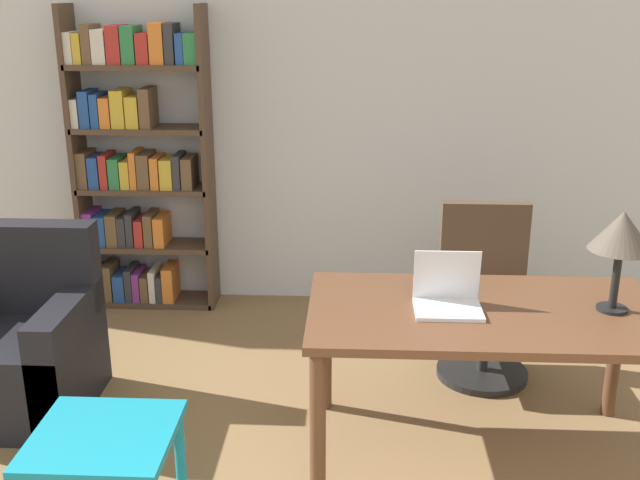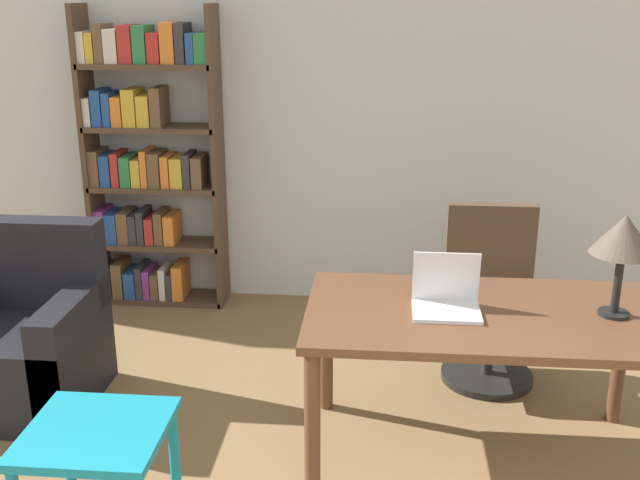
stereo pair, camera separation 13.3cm
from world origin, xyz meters
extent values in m
cube|color=silver|center=(0.00, 4.53, 1.35)|extent=(8.00, 0.06, 2.70)
cube|color=brown|center=(0.54, 2.59, 0.73)|extent=(1.61, 0.87, 0.04)
cylinder|color=brown|center=(-0.21, 2.22, 0.35)|extent=(0.07, 0.07, 0.71)
cylinder|color=brown|center=(-0.21, 2.97, 0.35)|extent=(0.07, 0.07, 0.71)
cylinder|color=brown|center=(1.28, 2.97, 0.35)|extent=(0.07, 0.07, 0.71)
cube|color=silver|center=(0.36, 2.56, 0.76)|extent=(0.30, 0.24, 0.02)
cube|color=silver|center=(0.36, 2.66, 0.88)|extent=(0.30, 0.03, 0.24)
cube|color=#19233D|center=(0.36, 2.67, 0.88)|extent=(0.27, 0.03, 0.21)
cylinder|color=black|center=(1.10, 2.61, 0.75)|extent=(0.14, 0.14, 0.01)
cylinder|color=black|center=(1.10, 2.61, 0.90)|extent=(0.04, 0.04, 0.27)
cone|color=#4C4238|center=(1.10, 2.61, 1.12)|extent=(0.28, 0.28, 0.18)
cylinder|color=black|center=(0.68, 3.36, 0.02)|extent=(0.52, 0.52, 0.04)
cylinder|color=#262626|center=(0.68, 3.36, 0.20)|extent=(0.06, 0.06, 0.31)
cube|color=#4C3828|center=(0.68, 3.36, 0.40)|extent=(0.53, 0.53, 0.10)
cube|color=#4C3828|center=(0.68, 3.58, 0.71)|extent=(0.50, 0.08, 0.52)
cube|color=teal|center=(-0.99, 1.82, 0.53)|extent=(0.52, 0.51, 0.04)
cylinder|color=teal|center=(-1.21, 2.04, 0.26)|extent=(0.04, 0.04, 0.51)
cylinder|color=teal|center=(-0.76, 2.04, 0.26)|extent=(0.04, 0.04, 0.51)
cube|color=black|center=(-1.82, 2.87, 0.23)|extent=(0.75, 0.73, 0.45)
cube|color=black|center=(-1.82, 3.15, 0.70)|extent=(0.75, 0.16, 0.49)
cube|color=black|center=(-1.53, 2.87, 0.31)|extent=(0.16, 0.73, 0.63)
cube|color=#4C3828|center=(-1.94, 4.34, 1.02)|extent=(0.04, 0.28, 2.05)
cube|color=#4C3828|center=(-1.06, 4.34, 1.02)|extent=(0.04, 0.28, 2.05)
cube|color=#4C3828|center=(-1.50, 4.34, 0.02)|extent=(0.88, 0.28, 0.04)
cube|color=#333338|center=(-1.88, 4.34, 0.15)|extent=(0.08, 0.24, 0.22)
cube|color=brown|center=(-1.80, 4.34, 0.16)|extent=(0.07, 0.24, 0.26)
cube|color=#234C99|center=(-1.71, 4.34, 0.13)|extent=(0.08, 0.24, 0.19)
cube|color=#333338|center=(-1.64, 4.34, 0.15)|extent=(0.05, 0.24, 0.23)
cube|color=#7F338C|center=(-1.59, 4.34, 0.14)|extent=(0.05, 0.24, 0.21)
cube|color=brown|center=(-1.53, 4.34, 0.13)|extent=(0.05, 0.24, 0.19)
cube|color=silver|center=(-1.47, 4.34, 0.15)|extent=(0.04, 0.24, 0.23)
cube|color=#333338|center=(-1.43, 4.34, 0.13)|extent=(0.04, 0.24, 0.19)
cube|color=orange|center=(-1.36, 4.34, 0.16)|extent=(0.08, 0.24, 0.25)
cube|color=#4C3828|center=(-1.50, 4.34, 0.43)|extent=(0.88, 0.28, 0.04)
cube|color=#7F338C|center=(-1.89, 4.34, 0.56)|extent=(0.07, 0.24, 0.24)
cube|color=#234C99|center=(-1.81, 4.34, 0.55)|extent=(0.08, 0.24, 0.21)
cube|color=brown|center=(-1.73, 4.34, 0.56)|extent=(0.08, 0.24, 0.22)
cube|color=#333338|center=(-1.66, 4.34, 0.55)|extent=(0.05, 0.24, 0.21)
cube|color=#333338|center=(-1.60, 4.34, 0.56)|extent=(0.05, 0.24, 0.23)
cube|color=#B72D28|center=(-1.54, 4.34, 0.54)|extent=(0.06, 0.24, 0.19)
cube|color=brown|center=(-1.47, 4.34, 0.56)|extent=(0.06, 0.24, 0.23)
cube|color=orange|center=(-1.40, 4.34, 0.55)|extent=(0.07, 0.24, 0.21)
cube|color=#4C3828|center=(-1.50, 4.34, 0.84)|extent=(0.88, 0.28, 0.04)
cube|color=brown|center=(-1.89, 4.34, 0.98)|extent=(0.07, 0.24, 0.24)
cube|color=#234C99|center=(-1.81, 4.34, 0.96)|extent=(0.07, 0.24, 0.21)
cube|color=#B72D28|center=(-1.74, 4.34, 0.97)|extent=(0.05, 0.24, 0.23)
cube|color=#2D7F47|center=(-1.67, 4.34, 0.96)|extent=(0.07, 0.24, 0.21)
cube|color=gold|center=(-1.60, 4.34, 0.95)|extent=(0.06, 0.24, 0.19)
cube|color=orange|center=(-1.54, 4.34, 0.98)|extent=(0.04, 0.24, 0.25)
cube|color=brown|center=(-1.48, 4.34, 0.97)|extent=(0.08, 0.24, 0.23)
cube|color=orange|center=(-1.40, 4.34, 0.96)|extent=(0.05, 0.24, 0.21)
cube|color=gold|center=(-1.32, 4.34, 0.96)|extent=(0.08, 0.24, 0.20)
cube|color=#333338|center=(-1.25, 4.34, 0.97)|extent=(0.05, 0.24, 0.23)
cube|color=brown|center=(-1.18, 4.34, 0.96)|extent=(0.07, 0.24, 0.21)
cube|color=#4C3828|center=(-1.50, 4.34, 1.25)|extent=(0.88, 0.28, 0.04)
cube|color=silver|center=(-1.90, 4.34, 1.36)|extent=(0.05, 0.24, 0.19)
cube|color=#234C99|center=(-1.83, 4.34, 1.38)|extent=(0.07, 0.24, 0.24)
cube|color=#234C99|center=(-1.77, 4.34, 1.37)|extent=(0.05, 0.24, 0.22)
cube|color=orange|center=(-1.70, 4.34, 1.36)|extent=(0.07, 0.24, 0.20)
cube|color=gold|center=(-1.61, 4.34, 1.39)|extent=(0.09, 0.24, 0.24)
cube|color=gold|center=(-1.52, 4.34, 1.37)|extent=(0.08, 0.24, 0.20)
cube|color=brown|center=(-1.44, 4.34, 1.39)|extent=(0.07, 0.24, 0.26)
cube|color=#4C3828|center=(-1.50, 4.34, 1.65)|extent=(0.88, 0.28, 0.04)
cube|color=silver|center=(-1.90, 4.34, 1.77)|extent=(0.05, 0.24, 0.20)
cube|color=gold|center=(-1.84, 4.34, 1.77)|extent=(0.05, 0.24, 0.19)
cube|color=brown|center=(-1.78, 4.34, 1.80)|extent=(0.06, 0.24, 0.25)
cube|color=silver|center=(-1.70, 4.34, 1.78)|extent=(0.09, 0.24, 0.22)
cube|color=#B72D28|center=(-1.61, 4.34, 1.79)|extent=(0.09, 0.24, 0.24)
cube|color=#2D7F47|center=(-1.51, 4.34, 1.79)|extent=(0.08, 0.24, 0.24)
cube|color=#B72D28|center=(-1.42, 4.34, 1.77)|extent=(0.08, 0.24, 0.19)
cube|color=orange|center=(-1.33, 4.34, 1.80)|extent=(0.09, 0.24, 0.26)
cube|color=#333338|center=(-1.25, 4.34, 1.80)|extent=(0.06, 0.24, 0.25)
cube|color=#234C99|center=(-1.19, 4.34, 1.77)|extent=(0.05, 0.24, 0.19)
cube|color=#2D7F47|center=(-1.12, 4.34, 1.77)|extent=(0.08, 0.24, 0.19)
camera|label=1|loc=(-0.06, -0.55, 2.10)|focal=42.00mm
camera|label=2|loc=(0.07, -0.54, 2.10)|focal=42.00mm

